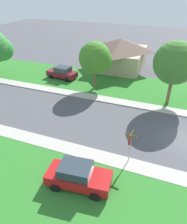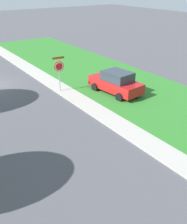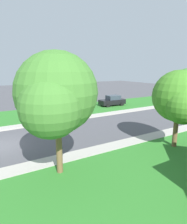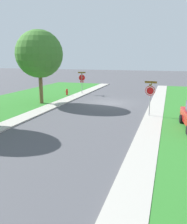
{
  "view_description": "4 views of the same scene",
  "coord_description": "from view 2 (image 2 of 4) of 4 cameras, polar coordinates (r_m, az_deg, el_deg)",
  "views": [
    {
      "loc": [
        -16.39,
        2.91,
        11.7
      ],
      "look_at": [
        -0.59,
        8.99,
        1.4
      ],
      "focal_mm": 33.66,
      "sensor_mm": 36.0,
      "label": 1
    },
    {
      "loc": [
        4.7,
        22.49,
        7.88
      ],
      "look_at": [
        -2.83,
        11.49,
        1.4
      ],
      "focal_mm": 43.75,
      "sensor_mm": 36.0,
      "label": 2
    },
    {
      "loc": [
        16.17,
        -0.89,
        6.12
      ],
      "look_at": [
        -1.52,
        9.51,
        1.4
      ],
      "focal_mm": 30.66,
      "sensor_mm": 36.0,
      "label": 3
    },
    {
      "loc": [
        -5.68,
        23.13,
        4.57
      ],
      "look_at": [
        -1.55,
        10.18,
        1.4
      ],
      "focal_mm": 38.11,
      "sensor_mm": 36.0,
      "label": 4
    }
  ],
  "objects": [
    {
      "name": "sidewalk_west",
      "position": [
        16.11,
        6.54,
        -3.33
      ],
      "size": [
        1.4,
        56.0,
        0.1
      ],
      "primitive_type": "cube",
      "color": "#ADA89E",
      "rests_on": "ground"
    },
    {
      "name": "lawn_west",
      "position": [
        19.24,
        17.27,
        0.64
      ],
      "size": [
        8.0,
        56.0,
        0.08
      ],
      "primitive_type": "cube",
      "color": "#2D7528",
      "rests_on": "ground"
    },
    {
      "name": "stop_sign_far_corner",
      "position": [
        20.84,
        -7.21,
        9.01
      ],
      "size": [
        0.91,
        0.91,
        2.77
      ],
      "color": "#9E9EA3",
      "rests_on": "ground"
    },
    {
      "name": "car_red_near_corner",
      "position": [
        20.8,
        4.72,
        6.15
      ],
      "size": [
        2.4,
        4.48,
        1.76
      ],
      "color": "red",
      "rests_on": "ground"
    }
  ]
}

